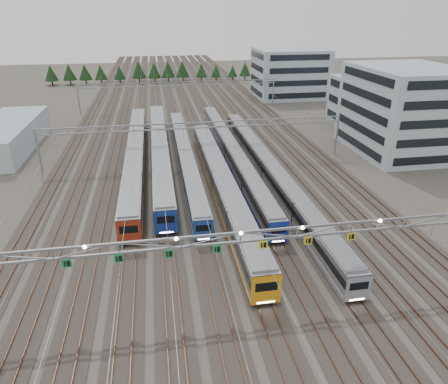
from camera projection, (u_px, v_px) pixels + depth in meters
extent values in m
plane|color=#47423A|center=(239.00, 299.00, 40.57)|extent=(400.00, 400.00, 0.00)
cube|color=#2D2823|center=(177.00, 99.00, 130.01)|extent=(54.00, 260.00, 0.08)
cube|color=brown|center=(96.00, 101.00, 126.04)|extent=(0.08, 260.00, 0.16)
cube|color=brown|center=(253.00, 96.00, 133.88)|extent=(0.08, 260.00, 0.16)
cube|color=brown|center=(175.00, 98.00, 129.85)|extent=(0.08, 260.00, 0.16)
cube|color=brown|center=(179.00, 98.00, 130.07)|extent=(0.08, 260.00, 0.16)
cube|color=black|center=(137.00, 163.00, 74.94)|extent=(2.50, 56.99, 0.38)
cube|color=#A0A2A8|center=(136.00, 154.00, 74.17)|extent=(2.94, 58.16, 3.31)
cube|color=black|center=(136.00, 152.00, 74.01)|extent=(3.00, 57.87, 1.00)
cube|color=maroon|center=(136.00, 161.00, 74.76)|extent=(2.99, 57.87, 0.37)
cube|color=slate|center=(135.00, 145.00, 73.44)|extent=(2.65, 56.99, 0.26)
cube|color=maroon|center=(129.00, 232.00, 48.21)|extent=(2.96, 0.12, 3.31)
cube|color=black|center=(129.00, 229.00, 48.01)|extent=(2.21, 0.10, 1.00)
cube|color=white|center=(130.00, 243.00, 48.76)|extent=(1.76, 0.06, 0.16)
cube|color=black|center=(161.00, 158.00, 77.54)|extent=(2.52, 57.81, 0.38)
cube|color=#A0A2A8|center=(160.00, 149.00, 76.77)|extent=(2.96, 58.99, 3.33)
cube|color=black|center=(160.00, 147.00, 76.60)|extent=(3.02, 58.69, 1.00)
cube|color=navy|center=(160.00, 156.00, 77.35)|extent=(3.01, 58.69, 0.37)
cube|color=slate|center=(159.00, 140.00, 76.02)|extent=(2.66, 57.81, 0.26)
cube|color=navy|center=(166.00, 222.00, 50.42)|extent=(2.98, 0.12, 3.33)
cube|color=black|center=(166.00, 220.00, 50.23)|extent=(2.22, 0.10, 1.00)
cube|color=white|center=(167.00, 232.00, 50.98)|extent=(1.78, 0.06, 0.16)
cube|color=black|center=(185.00, 164.00, 74.71)|extent=(2.12, 54.46, 0.32)
cube|color=#A0A2A8|center=(185.00, 156.00, 74.05)|extent=(2.49, 55.57, 2.81)
cube|color=black|center=(185.00, 154.00, 73.91)|extent=(2.55, 55.30, 0.85)
cube|color=navy|center=(185.00, 162.00, 74.55)|extent=(2.54, 55.30, 0.31)
cube|color=slate|center=(185.00, 148.00, 73.43)|extent=(2.25, 54.46, 0.22)
cube|color=navy|center=(203.00, 230.00, 49.24)|extent=(2.51, 0.12, 2.81)
cube|color=black|center=(203.00, 228.00, 49.07)|extent=(1.87, 0.10, 0.85)
cube|color=white|center=(204.00, 239.00, 49.70)|extent=(1.50, 0.06, 0.13)
cube|color=black|center=(221.00, 192.00, 62.99)|extent=(2.52, 52.43, 0.38)
cube|color=#A0A2A8|center=(221.00, 182.00, 62.21)|extent=(2.96, 53.50, 3.33)
cube|color=black|center=(221.00, 179.00, 62.05)|extent=(3.02, 53.24, 1.01)
cube|color=#FAA216|center=(221.00, 190.00, 62.80)|extent=(3.01, 53.24, 0.37)
cube|color=slate|center=(221.00, 171.00, 61.47)|extent=(2.67, 52.43, 0.26)
cube|color=#FAA216|center=(266.00, 290.00, 38.33)|extent=(2.98, 0.12, 3.33)
cube|color=black|center=(267.00, 287.00, 38.13)|extent=(2.22, 0.10, 1.01)
cube|color=white|center=(266.00, 302.00, 38.88)|extent=(1.78, 0.06, 0.16)
cube|color=black|center=(231.00, 159.00, 77.13)|extent=(2.16, 60.86, 0.33)
cube|color=#A0A2A8|center=(231.00, 151.00, 76.47)|extent=(2.54, 62.10, 2.86)
cube|color=black|center=(231.00, 149.00, 76.32)|extent=(2.60, 61.79, 0.86)
cube|color=#1938B0|center=(231.00, 157.00, 76.97)|extent=(2.59, 61.79, 0.32)
cube|color=slate|center=(231.00, 143.00, 75.83)|extent=(2.29, 60.86, 0.23)
cube|color=#1938B0|center=(279.00, 232.00, 48.73)|extent=(2.56, 0.12, 2.86)
cube|color=black|center=(279.00, 230.00, 48.56)|extent=(1.91, 0.10, 0.86)
cube|color=white|center=(278.00, 241.00, 49.20)|extent=(1.53, 0.06, 0.14)
cube|color=black|center=(268.00, 178.00, 68.47)|extent=(2.22, 63.47, 0.34)
cube|color=#A0A2A8|center=(269.00, 169.00, 67.79)|extent=(2.61, 64.76, 2.93)
cube|color=black|center=(269.00, 167.00, 67.64)|extent=(2.67, 64.44, 0.88)
cube|color=#91939E|center=(268.00, 176.00, 68.30)|extent=(2.66, 64.44, 0.33)
cube|color=slate|center=(269.00, 160.00, 67.13)|extent=(2.35, 63.47, 0.23)
cube|color=#91939E|center=(358.00, 289.00, 38.86)|extent=(2.63, 0.12, 2.93)
cube|color=black|center=(359.00, 286.00, 38.69)|extent=(1.96, 0.10, 0.88)
cube|color=white|center=(357.00, 300.00, 39.35)|extent=(1.56, 0.06, 0.14)
cube|color=gray|center=(240.00, 233.00, 37.30)|extent=(56.00, 0.22, 0.22)
cube|color=gray|center=(240.00, 242.00, 37.71)|extent=(56.00, 0.22, 0.22)
cube|color=#1B8946|center=(67.00, 263.00, 35.39)|extent=(0.85, 0.06, 0.85)
cube|color=#1B8946|center=(119.00, 258.00, 36.09)|extent=(0.85, 0.06, 0.85)
cube|color=#1B8946|center=(169.00, 254.00, 36.78)|extent=(0.85, 0.06, 0.85)
cube|color=#1B8946|center=(217.00, 249.00, 37.47)|extent=(0.85, 0.06, 0.85)
cube|color=yellow|center=(263.00, 245.00, 38.16)|extent=(0.85, 0.06, 0.85)
cube|color=yellow|center=(308.00, 241.00, 38.86)|extent=(0.85, 0.06, 0.85)
cube|color=yellow|center=(351.00, 236.00, 39.55)|extent=(0.85, 0.06, 0.85)
cylinder|color=gray|center=(38.00, 151.00, 70.36)|extent=(0.36, 0.36, 8.00)
cylinder|color=gray|center=(337.00, 135.00, 78.98)|extent=(0.36, 0.36, 8.00)
cube|color=gray|center=(195.00, 123.00, 73.08)|extent=(56.00, 0.22, 0.22)
cube|color=gray|center=(196.00, 128.00, 73.50)|extent=(56.00, 0.22, 0.22)
cylinder|color=gray|center=(78.00, 99.00, 110.62)|extent=(0.36, 0.36, 8.00)
cylinder|color=gray|center=(273.00, 92.00, 119.24)|extent=(0.36, 0.36, 8.00)
cube|color=gray|center=(179.00, 82.00, 113.34)|extent=(56.00, 0.22, 0.22)
cube|color=gray|center=(179.00, 85.00, 113.76)|extent=(56.00, 0.22, 0.22)
cube|color=#A9BFC9|center=(404.00, 110.00, 79.48)|extent=(18.00, 22.00, 16.75)
cube|color=#A9BFC9|center=(367.00, 102.00, 98.47)|extent=(14.00, 16.00, 11.56)
cube|color=#A9BFC9|center=(289.00, 73.00, 130.09)|extent=(22.00, 18.00, 15.10)
cube|color=#A9BFC9|center=(8.00, 136.00, 82.75)|extent=(10.00, 30.00, 5.58)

